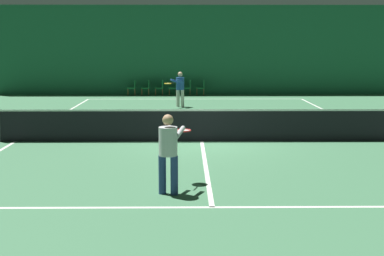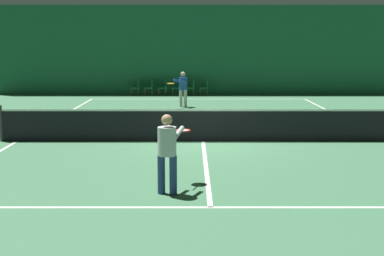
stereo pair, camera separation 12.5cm
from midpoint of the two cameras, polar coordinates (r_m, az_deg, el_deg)
The scene contains 16 objects.
ground_plane at distance 15.79m, azimuth 0.82°, elevation -1.43°, with size 60.00×60.00×0.00m, color #3D704C.
backdrop_curtain at distance 29.86m, azimuth 0.14°, elevation 8.29°, with size 23.00×0.12×4.92m.
court_line_baseline_far at distance 27.57m, azimuth 0.21°, elevation 3.11°, with size 11.00×0.10×0.00m.
court_line_service_far at distance 22.11m, azimuth 0.41°, elevation 1.62°, with size 8.25×0.10×0.00m.
court_line_service_near at distance 9.57m, azimuth 1.78°, elevation -8.45°, with size 8.25×0.10×0.00m.
court_line_sideline_left at distance 16.59m, azimuth -18.54°, elevation -1.38°, with size 0.10×23.80×0.00m.
court_line_centre at distance 15.79m, azimuth 0.82°, elevation -1.42°, with size 0.10×12.80×0.00m.
tennis_net at distance 15.70m, azimuth 0.82°, elevation 0.41°, with size 12.00×0.10×1.07m.
player_near at distance 10.21m, azimuth -2.83°, elevation -2.10°, with size 0.71×1.34×1.55m.
player_far at distance 24.12m, azimuth -1.48°, elevation 4.45°, with size 1.01×1.29×1.59m.
courtside_chair_0 at distance 29.55m, azimuth -6.46°, elevation 4.40°, with size 0.44×0.44×0.84m.
courtside_chair_1 at distance 29.48m, azimuth -4.99°, elevation 4.41°, with size 0.44×0.44×0.84m.
courtside_chair_2 at distance 29.44m, azimuth -3.51°, elevation 4.42°, with size 0.44×0.44×0.84m.
courtside_chair_3 at distance 29.41m, azimuth -2.04°, elevation 4.43°, with size 0.44×0.44×0.84m.
courtside_chair_4 at distance 29.40m, azimuth -0.56°, elevation 4.43°, with size 0.44×0.44×0.84m.
courtside_chair_5 at distance 29.41m, azimuth 0.92°, elevation 4.43°, with size 0.44×0.44×0.84m.
Camera 1 is at (-0.45, -15.51, 2.89)m, focal length 50.00 mm.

